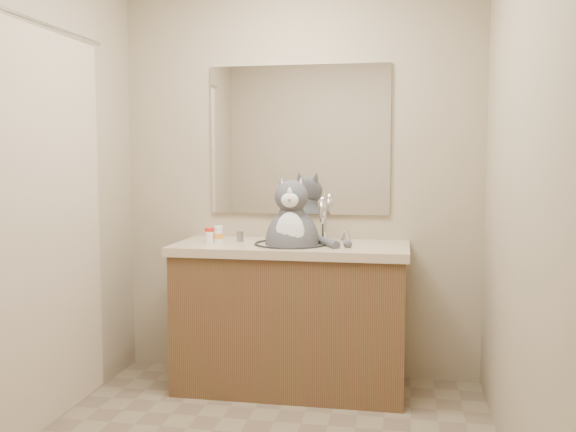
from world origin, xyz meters
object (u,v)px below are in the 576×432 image
(cat, at_px, (292,238))
(pill_bottle_redcap, at_px, (209,235))
(pill_bottle_orange, at_px, (218,235))
(grey_canister, at_px, (240,236))

(cat, bearing_deg, pill_bottle_redcap, 179.42)
(cat, height_order, pill_bottle_orange, cat)
(cat, relative_size, grey_canister, 9.92)
(pill_bottle_redcap, xyz_separation_m, pill_bottle_orange, (0.05, 0.03, 0.00))
(cat, distance_m, pill_bottle_orange, 0.44)
(cat, distance_m, grey_canister, 0.33)
(pill_bottle_redcap, distance_m, grey_canister, 0.19)
(grey_canister, bearing_deg, pill_bottle_orange, -151.80)
(pill_bottle_redcap, height_order, grey_canister, pill_bottle_redcap)
(pill_bottle_redcap, bearing_deg, cat, 2.81)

